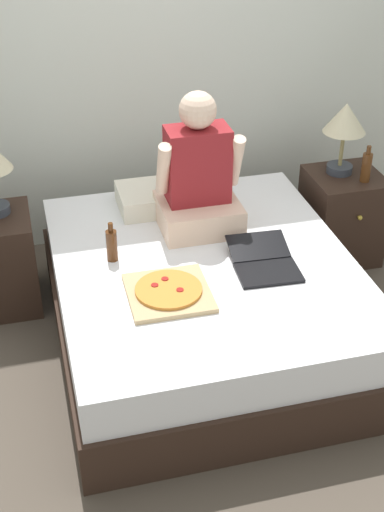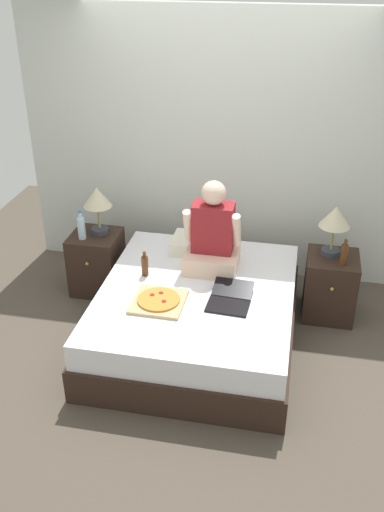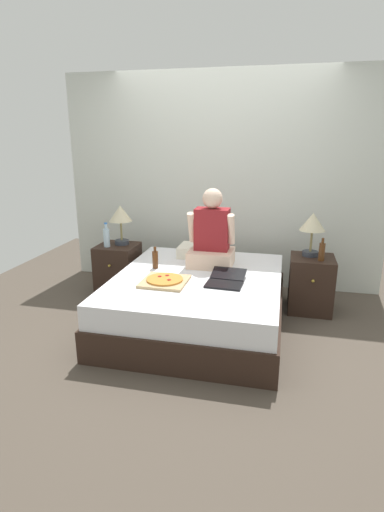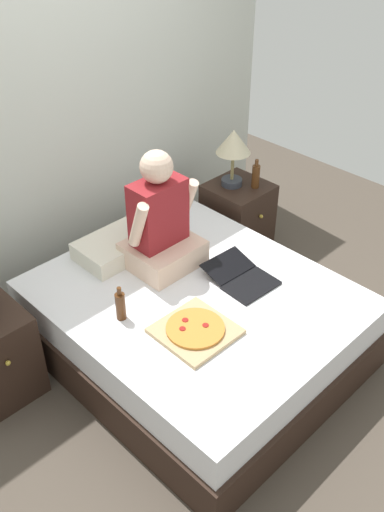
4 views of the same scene
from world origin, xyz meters
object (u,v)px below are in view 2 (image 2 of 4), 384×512
(person_seated, at_px, (213,237))
(pizza_box, at_px, (159,301))
(beer_bottle, at_px, (344,254))
(laptop, at_px, (230,300))
(lamp_on_left_nightstand, at_px, (97,200))
(nightstand_right, at_px, (330,286))
(lamp_on_right_nightstand, at_px, (335,220))
(beer_bottle_on_bed, at_px, (145,265))
(water_bottle, at_px, (81,227))
(bed, at_px, (197,315))
(nightstand_left, at_px, (97,262))

(person_seated, bearing_deg, pizza_box, -116.70)
(beer_bottle, relative_size, laptop, 0.53)
(beer_bottle, distance_m, laptop, 1.09)
(lamp_on_left_nightstand, xyz_separation_m, nightstand_right, (2.11, -0.05, -0.62))
(lamp_on_right_nightstand, distance_m, beer_bottle_on_bed, 1.63)
(nightstand_right, xyz_separation_m, person_seated, (-1.02, -0.23, 0.50))
(water_bottle, relative_size, beer_bottle_on_bed, 1.25)
(water_bottle, bearing_deg, beer_bottle_on_bed, -28.92)
(person_seated, xyz_separation_m, beer_bottle_on_bed, (-0.53, -0.24, -0.20))
(pizza_box, distance_m, beer_bottle_on_bed, 0.45)
(pizza_box, bearing_deg, lamp_on_left_nightstand, 130.90)
(water_bottle, relative_size, laptop, 0.64)
(laptop, height_order, pizza_box, laptop)
(bed, xyz_separation_m, water_bottle, (-1.16, 0.52, 0.44))
(lamp_on_left_nightstand, bearing_deg, person_seated, -14.52)
(water_bottle, bearing_deg, pizza_box, -40.25)
(lamp_on_right_nightstand, relative_size, beer_bottle, 1.96)
(lamp_on_right_nightstand, distance_m, pizza_box, 1.63)
(pizza_box, bearing_deg, beer_bottle, 28.40)
(bed, height_order, person_seated, person_seated)
(nightstand_right, bearing_deg, beer_bottle_on_bed, -162.97)
(nightstand_left, xyz_separation_m, pizza_box, (0.82, -0.86, 0.23))
(nightstand_left, height_order, laptop, nightstand_left)
(beer_bottle_on_bed, bearing_deg, lamp_on_left_nightstand, 137.60)
(nightstand_left, distance_m, beer_bottle, 2.26)
(pizza_box, bearing_deg, beer_bottle_on_bed, 119.03)
(bed, relative_size, lamp_on_right_nightstand, 4.12)
(water_bottle, xyz_separation_m, beer_bottle_on_bed, (0.69, -0.38, -0.10))
(nightstand_right, xyz_separation_m, beer_bottle, (0.07, -0.10, 0.39))
(beer_bottle_on_bed, bearing_deg, pizza_box, -60.97)
(person_seated, bearing_deg, water_bottle, 173.24)
(bed, xyz_separation_m, beer_bottle_on_bed, (-0.46, 0.14, 0.35))
(nightstand_right, bearing_deg, bed, -150.56)
(water_bottle, bearing_deg, bed, -24.11)
(lamp_on_right_nightstand, bearing_deg, nightstand_left, -178.65)
(beer_bottle, relative_size, beer_bottle_on_bed, 1.05)
(nightstand_left, bearing_deg, lamp_on_left_nightstand, 51.37)
(beer_bottle, bearing_deg, pizza_box, -151.60)
(beer_bottle, xyz_separation_m, laptop, (-0.86, -0.64, -0.15))
(nightstand_left, bearing_deg, pizza_box, -46.06)
(nightstand_right, distance_m, lamp_on_right_nightstand, 0.62)
(nightstand_right, height_order, lamp_on_right_nightstand, lamp_on_right_nightstand)
(water_bottle, bearing_deg, laptop, -24.29)
(lamp_on_left_nightstand, height_order, beer_bottle, lamp_on_left_nightstand)
(water_bottle, distance_m, beer_bottle_on_bed, 0.80)
(water_bottle, bearing_deg, beer_bottle, -0.25)
(water_bottle, xyz_separation_m, pizza_box, (0.90, -0.77, -0.17))
(laptop, bearing_deg, lamp_on_left_nightstand, 149.10)
(lamp_on_left_nightstand, bearing_deg, beer_bottle_on_bed, -42.40)
(beer_bottle_on_bed, bearing_deg, lamp_on_right_nightstand, 19.06)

